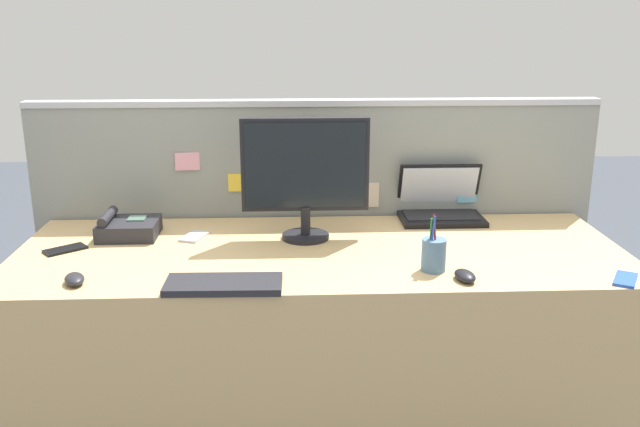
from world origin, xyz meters
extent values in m
plane|color=#424751|center=(0.00, 0.00, 0.00)|extent=(10.00, 10.00, 0.00)
cube|color=tan|center=(0.00, 0.00, 0.36)|extent=(2.18, 0.83, 0.72)
cube|color=gray|center=(0.00, 0.45, 0.59)|extent=(2.31, 0.06, 1.18)
cube|color=#B7BAC1|center=(0.00, 0.45, 1.19)|extent=(2.31, 0.07, 0.02)
cube|color=yellow|center=(-0.31, 0.42, 0.87)|extent=(0.11, 0.01, 0.07)
cube|color=pink|center=(-0.52, 0.42, 0.96)|extent=(0.10, 0.01, 0.07)
cube|color=#66ADD1|center=(0.63, 0.42, 0.82)|extent=(0.08, 0.01, 0.09)
cube|color=beige|center=(0.22, 0.42, 0.81)|extent=(0.09, 0.01, 0.10)
cylinder|color=black|center=(-0.05, 0.13, 0.73)|extent=(0.18, 0.18, 0.02)
cylinder|color=black|center=(-0.05, 0.13, 0.79)|extent=(0.04, 0.04, 0.11)
cube|color=black|center=(-0.05, 0.14, 1.00)|extent=(0.47, 0.03, 0.34)
cube|color=black|center=(-0.05, 0.13, 1.00)|extent=(0.44, 0.01, 0.31)
cube|color=black|center=(0.51, 0.34, 0.73)|extent=(0.33, 0.23, 0.02)
cube|color=black|center=(0.51, 0.35, 0.74)|extent=(0.29, 0.16, 0.00)
cube|color=black|center=(0.51, 0.41, 0.84)|extent=(0.33, 0.09, 0.21)
cube|color=silver|center=(0.51, 0.40, 0.84)|extent=(0.31, 0.08, 0.19)
cube|color=#232328|center=(-0.72, 0.18, 0.75)|extent=(0.22, 0.20, 0.06)
cube|color=#4C6B5B|center=(-0.69, 0.21, 0.79)|extent=(0.07, 0.07, 0.01)
cylinder|color=#232328|center=(-0.79, 0.18, 0.80)|extent=(0.04, 0.18, 0.04)
cube|color=#232328|center=(-0.32, -0.34, 0.73)|extent=(0.36, 0.16, 0.02)
ellipsoid|color=#232328|center=(-0.79, -0.29, 0.74)|extent=(0.09, 0.11, 0.03)
ellipsoid|color=black|center=(0.44, -0.32, 0.74)|extent=(0.07, 0.11, 0.03)
cylinder|color=#4C7093|center=(0.36, -0.23, 0.78)|extent=(0.08, 0.08, 0.11)
cylinder|color=blue|center=(0.35, -0.24, 0.84)|extent=(0.02, 0.02, 0.14)
cylinder|color=red|center=(0.36, -0.23, 0.84)|extent=(0.02, 0.01, 0.15)
cylinder|color=black|center=(0.35, -0.22, 0.84)|extent=(0.03, 0.02, 0.14)
cylinder|color=#238438|center=(0.35, -0.22, 0.83)|extent=(0.01, 0.03, 0.14)
cube|color=blue|center=(0.95, -0.34, 0.73)|extent=(0.12, 0.15, 0.01)
cube|color=#B7BAC1|center=(-0.47, 0.16, 0.73)|extent=(0.11, 0.14, 0.01)
cube|color=black|center=(-0.91, 0.03, 0.73)|extent=(0.16, 0.14, 0.01)
camera|label=1|loc=(-0.11, -2.37, 1.55)|focal=39.26mm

